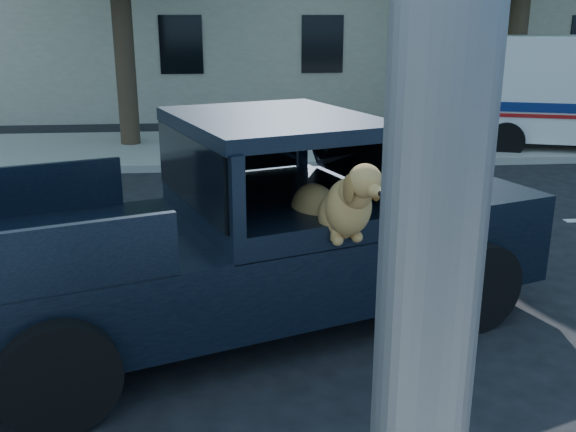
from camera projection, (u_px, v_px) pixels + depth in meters
name	position (u px, v px, depth m)	size (l,w,h in m)	color
ground	(424.00, 340.00, 6.04)	(120.00, 120.00, 0.00)	black
far_sidewalk	(305.00, 147.00, 14.77)	(60.00, 4.00, 0.15)	gray
lane_stripes	(487.00, 223.00, 9.46)	(21.60, 0.14, 0.01)	silver
pickup_truck	(241.00, 256.00, 6.22)	(6.08, 3.95, 2.03)	black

